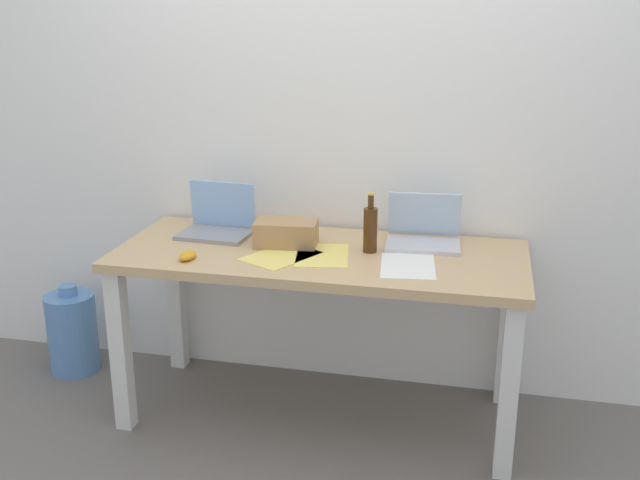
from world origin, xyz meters
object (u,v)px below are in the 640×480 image
object	(u,v)px
desk	(320,275)
computer_mouse	(188,255)
laptop_left	(217,224)
water_cooler_jug	(72,332)
laptop_right	(423,234)
beer_bottle	(370,228)
cardboard_box	(286,233)

from	to	relation	value
desk	computer_mouse	size ratio (longest dim) A/B	16.96
laptop_left	water_cooler_jug	bearing A→B (deg)	179.77
laptop_right	desk	bearing A→B (deg)	-155.74
beer_bottle	desk	bearing A→B (deg)	-167.69
laptop_left	cardboard_box	bearing A→B (deg)	-13.80
desk	laptop_left	distance (m)	0.54
laptop_right	cardboard_box	xyz separation A→B (m)	(-0.57, -0.14, 0.01)
water_cooler_jug	cardboard_box	bearing A→B (deg)	-4.40
desk	water_cooler_jug	xyz separation A→B (m)	(-1.28, 0.13, -0.45)
desk	beer_bottle	distance (m)	0.29
desk	computer_mouse	xyz separation A→B (m)	(-0.50, -0.21, 0.12)
cardboard_box	water_cooler_jug	xyz separation A→B (m)	(-1.12, 0.09, -0.61)
desk	laptop_right	size ratio (longest dim) A/B	5.23
beer_bottle	cardboard_box	xyz separation A→B (m)	(-0.36, 0.00, -0.05)
computer_mouse	water_cooler_jug	distance (m)	1.03
beer_bottle	computer_mouse	world-z (taller)	beer_bottle
laptop_right	cardboard_box	size ratio (longest dim) A/B	1.25
computer_mouse	desk	bearing A→B (deg)	28.45
desk	cardboard_box	xyz separation A→B (m)	(-0.16, 0.05, 0.16)
computer_mouse	cardboard_box	distance (m)	0.43
laptop_right	cardboard_box	world-z (taller)	laptop_right
laptop_left	water_cooler_jug	size ratio (longest dim) A/B	0.72
computer_mouse	cardboard_box	size ratio (longest dim) A/B	0.38
beer_bottle	cardboard_box	world-z (taller)	beer_bottle
beer_bottle	water_cooler_jug	bearing A→B (deg)	176.50
laptop_right	cardboard_box	distance (m)	0.58
laptop_right	water_cooler_jug	distance (m)	1.79
computer_mouse	water_cooler_jug	bearing A→B (deg)	160.89
laptop_left	beer_bottle	distance (m)	0.71
desk	laptop_left	size ratio (longest dim) A/B	5.32
cardboard_box	water_cooler_jug	bearing A→B (deg)	175.60
computer_mouse	water_cooler_jug	world-z (taller)	computer_mouse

